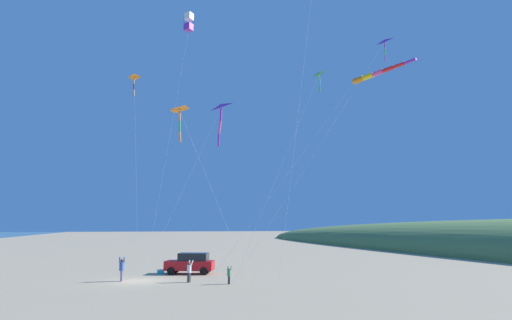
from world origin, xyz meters
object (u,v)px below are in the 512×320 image
cooler_box (161,272)px  kite_box_teal_far_right (189,22)px  person_adult_flyer (122,268)px  kite_delta_rainbow_low_near (318,76)px  kite_delta_black_fish_shape (179,110)px  kite_delta_long_streamer_right (383,43)px  person_child_green_jacket (189,270)px  person_child_grey_jacket (229,274)px  kite_delta_red_high_left (134,78)px  kite_windsock_checkered_midright (374,74)px  kite_delta_green_low_center (220,107)px  parked_car (191,263)px

cooler_box → kite_box_teal_far_right: bearing=105.8°
person_adult_flyer → kite_delta_rainbow_low_near: (-12.20, 10.77, 13.22)m
kite_box_teal_far_right → kite_delta_black_fish_shape: 12.46m
person_adult_flyer → kite_delta_long_streamer_right: bearing=149.7°
person_child_green_jacket → person_child_grey_jacket: 3.29m
person_child_grey_jacket → kite_delta_rainbow_low_near: kite_delta_rainbow_low_near is taller
kite_delta_rainbow_low_near → kite_delta_long_streamer_right: bearing=-175.4°
person_child_green_jacket → kite_delta_red_high_left: size_ratio=0.10×
person_child_green_jacket → kite_delta_rainbow_low_near: 17.47m
kite_windsock_checkered_midright → kite_delta_long_streamer_right: bearing=-138.8°
person_child_green_jacket → kite_delta_long_streamer_right: 22.43m
kite_delta_rainbow_low_near → kite_box_teal_far_right: size_ratio=0.64×
kite_delta_rainbow_low_near → kite_box_teal_far_right: (7.54, -10.12, 7.70)m
person_child_grey_jacket → kite_delta_rainbow_low_near: (-4.44, 6.86, 13.53)m
person_child_green_jacket → person_child_grey_jacket: size_ratio=1.24×
kite_delta_long_streamer_right → kite_windsock_checkered_midright: bearing=41.2°
person_child_green_jacket → kite_delta_green_low_center: (-1.65, 3.10, 12.25)m
parked_car → kite_delta_red_high_left: size_ratio=0.28×
person_adult_flyer → kite_delta_rainbow_low_near: kite_delta_rainbow_low_near is taller
cooler_box → kite_delta_long_streamer_right: 26.76m
kite_delta_black_fish_shape → kite_windsock_checkered_midright: bearing=161.8°
parked_car → cooler_box: size_ratio=7.49×
kite_delta_long_streamer_right → kite_delta_green_low_center: (11.00, -5.14, -4.33)m
person_child_grey_jacket → person_adult_flyer: bearing=-26.8°
kite_box_teal_far_right → kite_delta_black_fish_shape: bearing=79.8°
kite_delta_green_low_center → kite_delta_long_streamer_right: bearing=154.9°
kite_delta_long_streamer_right → kite_delta_red_high_left: size_ratio=1.06×
kite_delta_black_fish_shape → kite_delta_red_high_left: bearing=-69.1°
person_child_green_jacket → kite_box_teal_far_right: size_ratio=0.07×
kite_delta_rainbow_low_near → person_child_grey_jacket: bearing=-57.1°
kite_delta_long_streamer_right → kite_delta_red_high_left: (17.39, -10.37, -0.83)m
kite_delta_rainbow_low_near → kite_windsock_checkered_midright: (-3.50, 1.29, -0.00)m
parked_car → kite_delta_red_high_left: 17.08m
kite_delta_rainbow_low_near → kite_delta_green_low_center: kite_delta_rainbow_low_near is taller
kite_box_teal_far_right → kite_delta_rainbow_low_near: bearing=126.7°
kite_box_teal_far_right → kite_windsock_checkered_midright: bearing=134.1°
kite_delta_rainbow_low_near → kite_delta_long_streamer_right: 6.37m
person_adult_flyer → kite_delta_black_fish_shape: (-3.34, 7.99, 10.93)m
parked_car → cooler_box: bearing=-10.3°
kite_box_teal_far_right → person_child_green_jacket: bearing=104.1°
person_adult_flyer → kite_delta_rainbow_low_near: bearing=138.5°
kite_box_teal_far_right → kite_delta_black_fish_shape: kite_box_teal_far_right is taller
person_adult_flyer → kite_delta_long_streamer_right: (-17.67, 10.34, 16.44)m
person_adult_flyer → person_child_grey_jacket: 8.69m
kite_delta_long_streamer_right → kite_delta_green_low_center: size_ratio=1.31×
kite_windsock_checkered_midright → kite_delta_green_low_center: (9.02, -6.87, -1.10)m
person_child_grey_jacket → kite_delta_rainbow_low_near: size_ratio=0.09×
parked_car → person_child_grey_jacket: (-1.85, 7.62, -0.22)m
person_child_grey_jacket → kite_delta_black_fish_shape: 12.74m
person_child_grey_jacket → person_child_green_jacket: bearing=-33.6°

